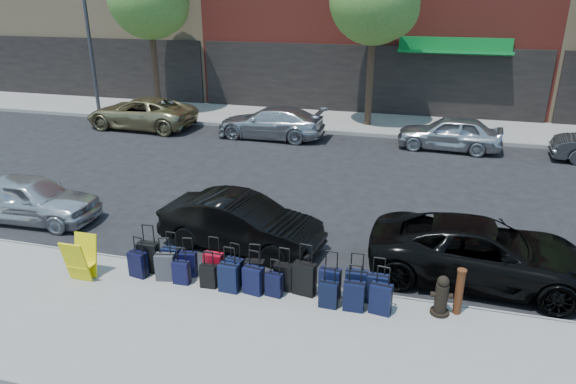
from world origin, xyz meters
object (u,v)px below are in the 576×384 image
(tree_center, at_px, (378,1))
(streetlight, at_px, (90,17))
(car_far_0, at_px, (141,113))
(car_far_2, at_px, (450,133))
(suitcase_front_5, at_px, (255,273))
(car_near_2, at_px, (482,252))
(tree_left, at_px, (152,0))
(car_far_1, at_px, (271,123))
(display_rack, at_px, (81,259))
(car_near_1, at_px, (241,223))
(bollard, at_px, (459,291))
(car_near_0, at_px, (30,198))
(fire_hydrant, at_px, (441,297))

(tree_center, relative_size, streetlight, 0.91)
(car_far_0, xyz_separation_m, car_far_2, (13.37, 0.11, -0.02))
(suitcase_front_5, bearing_deg, tree_center, 81.55)
(tree_center, relative_size, car_far_0, 1.47)
(tree_center, bearing_deg, streetlight, -177.02)
(car_near_2, bearing_deg, tree_center, 19.04)
(car_near_2, height_order, car_far_0, car_far_0)
(tree_left, height_order, car_far_1, tree_left)
(display_rack, height_order, car_near_1, car_near_1)
(car_far_2, bearing_deg, car_near_2, 6.34)
(suitcase_front_5, relative_size, car_far_1, 0.21)
(car_far_1, xyz_separation_m, car_far_2, (7.23, 0.17, 0.01))
(bollard, distance_m, car_near_0, 11.12)
(streetlight, bearing_deg, car_far_2, -6.53)
(car_near_1, distance_m, car_far_1, 10.00)
(suitcase_front_5, relative_size, car_far_0, 0.19)
(tree_center, bearing_deg, display_rack, -106.02)
(suitcase_front_5, xyz_separation_m, display_rack, (-3.61, -0.67, 0.17))
(suitcase_front_5, relative_size, display_rack, 1.01)
(tree_center, xyz_separation_m, display_rack, (-4.31, -15.00, -4.80))
(car_near_2, height_order, car_far_1, same)
(car_near_0, height_order, car_near_2, car_near_2)
(streetlight, distance_m, car_far_1, 10.57)
(car_near_0, relative_size, car_near_2, 0.79)
(car_near_2, bearing_deg, car_near_0, 91.79)
(bollard, distance_m, car_far_2, 11.63)
(display_rack, xyz_separation_m, car_near_0, (-3.38, 2.49, 0.02))
(bollard, relative_size, car_far_2, 0.24)
(fire_hydrant, relative_size, display_rack, 0.86)
(streetlight, relative_size, car_near_1, 2.03)
(bollard, bearing_deg, fire_hydrant, -162.38)
(tree_center, distance_m, streetlight, 13.48)
(tree_center, height_order, streetlight, streetlight)
(tree_center, relative_size, bollard, 7.77)
(streetlight, relative_size, suitcase_front_5, 8.54)
(display_rack, height_order, car_near_2, car_near_2)
(car_near_2, relative_size, car_far_2, 1.20)
(display_rack, bearing_deg, tree_left, 112.40)
(streetlight, xyz_separation_m, display_rack, (9.13, -14.30, -4.05))
(car_near_0, distance_m, car_far_0, 10.05)
(display_rack, xyz_separation_m, car_near_2, (8.13, 2.42, 0.05))
(suitcase_front_5, bearing_deg, car_far_2, 65.28)
(car_near_0, height_order, car_far_2, car_far_2)
(car_far_1, bearing_deg, tree_center, 126.78)
(suitcase_front_5, bearing_deg, car_near_2, 15.52)
(tree_left, xyz_separation_m, tree_center, (10.50, 0.00, 0.00))
(tree_center, bearing_deg, car_far_0, -164.73)
(car_near_1, height_order, car_far_0, car_far_0)
(streetlight, bearing_deg, tree_left, 13.39)
(car_near_0, xyz_separation_m, car_far_1, (3.80, 9.72, 0.02))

